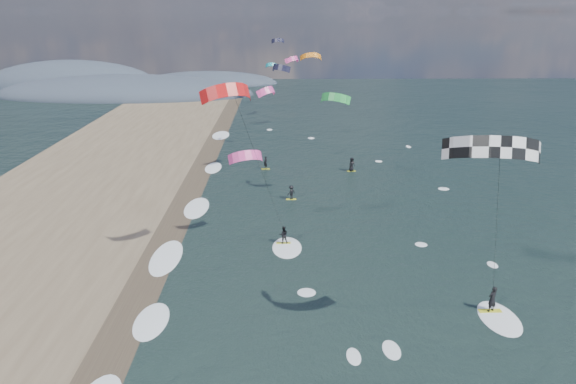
{
  "coord_description": "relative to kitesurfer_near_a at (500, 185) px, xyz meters",
  "views": [
    {
      "loc": [
        -1.62,
        -21.44,
        19.58
      ],
      "look_at": [
        -1.0,
        12.0,
        7.0
      ],
      "focal_mm": 30.0,
      "sensor_mm": 36.0,
      "label": 1
    }
  ],
  "objects": [
    {
      "name": "bg_kite_field",
      "position": [
        -9.81,
        52.17,
        0.23
      ],
      "size": [
        11.42,
        73.14,
        6.56
      ],
      "color": "#D83F8C",
      "rests_on": "ground"
    },
    {
      "name": "far_kitesurfers",
      "position": [
        -7.39,
        32.59,
        -10.31
      ],
      "size": [
        12.35,
        11.99,
        1.86
      ],
      "color": "gold",
      "rests_on": "ground"
    },
    {
      "name": "coastal_hills",
      "position": [
        -54.57,
        106.22,
        -11.18
      ],
      "size": [
        80.0,
        41.0,
        15.0
      ],
      "color": "#3D4756",
      "rests_on": "ground"
    },
    {
      "name": "ground",
      "position": [
        -9.73,
        -1.65,
        -11.18
      ],
      "size": [
        260.0,
        260.0,
        0.0
      ],
      "primitive_type": "plane",
      "color": "black",
      "rests_on": "ground"
    },
    {
      "name": "wet_sand_strip",
      "position": [
        -21.73,
        8.35,
        -11.18
      ],
      "size": [
        3.0,
        240.0,
        0.0
      ],
      "primitive_type": "cube",
      "color": "#382D23",
      "rests_on": "ground"
    },
    {
      "name": "kitesurfer_near_a",
      "position": [
        0.0,
        0.0,
        0.0
      ],
      "size": [
        8.1,
        8.75,
        14.54
      ],
      "color": "gold",
      "rests_on": "ground"
    },
    {
      "name": "shoreline_surf",
      "position": [
        -20.53,
        13.1,
        -11.18
      ],
      "size": [
        2.4,
        79.4,
        0.11
      ],
      "color": "white",
      "rests_on": "ground"
    },
    {
      "name": "kitesurfer_near_b",
      "position": [
        -13.37,
        11.54,
        -1.06
      ],
      "size": [
        7.07,
        8.87,
        15.56
      ],
      "color": "gold",
      "rests_on": "ground"
    }
  ]
}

